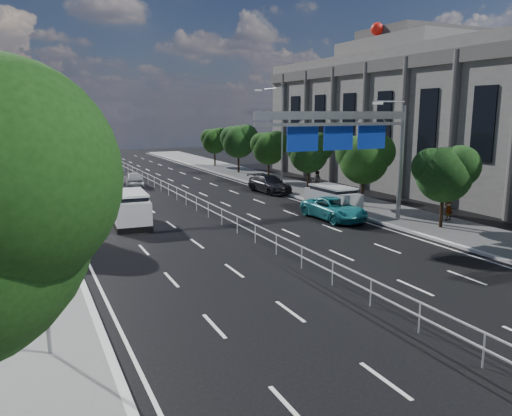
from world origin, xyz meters
TOP-DOWN VIEW (x-y plane):
  - ground at (0.00, 0.00)m, footprint 160.00×160.00m
  - sidewalk_near at (-11.50, 0.00)m, footprint 5.00×140.00m
  - kerb_near at (-9.00, 0.00)m, footprint 0.25×140.00m
  - median_fence at (0.00, 22.50)m, footprint 0.05×85.00m
  - toilet_sign at (-10.95, 0.00)m, footprint 1.62×0.18m
  - overhead_gantry at (6.74, 10.05)m, footprint 10.24×0.38m
  - streetlight_far at (10.50, 26.00)m, footprint 2.78×2.40m
  - civic_hall at (23.72, 22.00)m, footprint 14.40×36.00m
  - far_tree_c at (11.24, 6.98)m, footprint 3.52×3.28m
  - far_tree_d at (11.25, 14.48)m, footprint 3.85×3.59m
  - far_tree_e at (11.25, 21.98)m, footprint 3.63×3.38m
  - far_tree_f at (11.24, 29.48)m, footprint 3.52×3.28m
  - far_tree_g at (11.25, 36.98)m, footprint 3.96×3.69m
  - far_tree_h at (11.24, 44.48)m, footprint 3.41×3.18m
  - white_minivan at (-5.06, 16.01)m, footprint 2.35×4.84m
  - red_bus at (-7.25, 46.01)m, footprint 4.15×11.64m
  - near_car_silver at (-1.46, 32.37)m, footprint 2.01×4.19m
  - near_car_dark at (-7.38, 57.89)m, footprint 1.77×4.87m
  - silver_minivan at (8.30, 13.98)m, footprint 2.03×4.48m
  - parked_car_teal at (7.11, 12.00)m, footprint 2.49×5.08m
  - parked_car_dark at (8.30, 23.56)m, footprint 2.45×5.12m
  - pedestrian_a at (13.00, 8.18)m, footprint 0.68×0.52m
  - pedestrian_b at (11.56, 21.21)m, footprint 1.11×1.09m

SIDE VIEW (x-z plane):
  - ground at x=0.00m, z-range 0.00..0.00m
  - sidewalk_near at x=-11.50m, z-range 0.00..0.14m
  - kerb_near at x=-9.00m, z-range -0.01..0.15m
  - median_fence at x=0.00m, z-range 0.01..1.04m
  - near_car_silver at x=-1.46m, z-range 0.00..1.38m
  - parked_car_teal at x=7.11m, z-range 0.00..1.39m
  - parked_car_dark at x=8.30m, z-range 0.00..1.44m
  - near_car_dark at x=-7.38m, z-range 0.00..1.60m
  - silver_minivan at x=8.30m, z-range -0.02..1.82m
  - pedestrian_a at x=13.00m, z-range 0.14..1.84m
  - white_minivan at x=-5.06m, z-range -0.02..2.03m
  - pedestrian_b at x=11.56m, z-range 0.14..1.95m
  - red_bus at x=-7.25m, z-range 0.07..3.48m
  - toilet_sign at x=-10.95m, z-range 0.77..5.11m
  - far_tree_h at x=11.24m, z-range 0.97..5.88m
  - far_tree_c at x=11.24m, z-range 0.95..5.90m
  - far_tree_f at x=11.24m, z-range 0.98..6.00m
  - far_tree_e at x=11.25m, z-range 0.99..6.12m
  - far_tree_d at x=11.25m, z-range 1.02..6.36m
  - far_tree_g at x=11.25m, z-range 1.03..6.48m
  - streetlight_far at x=10.50m, z-range 0.71..9.71m
  - overhead_gantry at x=6.74m, z-range 1.88..9.33m
  - civic_hall at x=23.72m, z-range -0.91..13.44m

